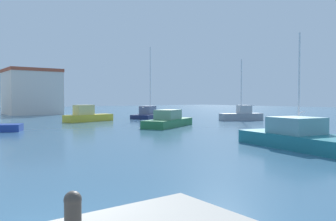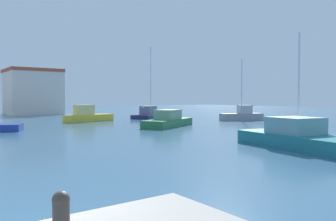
{
  "view_description": "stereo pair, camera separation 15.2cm",
  "coord_description": "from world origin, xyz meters",
  "px_view_note": "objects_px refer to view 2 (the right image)",
  "views": [
    {
      "loc": [
        -1.39,
        -5.34,
        2.51
      ],
      "look_at": [
        17.03,
        19.55,
        1.42
      ],
      "focal_mm": 36.14,
      "sensor_mm": 36.0,
      "label": 1
    },
    {
      "loc": [
        -1.27,
        -5.43,
        2.51
      ],
      "look_at": [
        17.03,
        19.55,
        1.42
      ],
      "focal_mm": 36.14,
      "sensor_mm": 36.0,
      "label": 2
    }
  ],
  "objects_px": {
    "sailboat_grey_inner_mooring": "(242,115)",
    "sailboat_white_far_left": "(298,128)",
    "motorboat_green_far_right": "(168,120)",
    "sailboat_navy_behind_lamppost": "(150,114)",
    "mooring_bollard": "(61,214)",
    "motorboat_yellow_distant_east": "(88,116)",
    "motorboat_teal_outer_mooring": "(311,139)"
  },
  "relations": [
    {
      "from": "mooring_bollard",
      "to": "sailboat_grey_inner_mooring",
      "type": "distance_m",
      "value": 36.44
    },
    {
      "from": "motorboat_green_far_right",
      "to": "sailboat_grey_inner_mooring",
      "type": "distance_m",
      "value": 12.12
    },
    {
      "from": "sailboat_white_far_left",
      "to": "motorboat_green_far_right",
      "type": "xyz_separation_m",
      "value": [
        -3.67,
        10.56,
        0.1
      ]
    },
    {
      "from": "sailboat_white_far_left",
      "to": "sailboat_grey_inner_mooring",
      "type": "xyz_separation_m",
      "value": [
        8.29,
        12.47,
        0.18
      ]
    },
    {
      "from": "mooring_bollard",
      "to": "sailboat_navy_behind_lamppost",
      "type": "relative_size",
      "value": 0.06
    },
    {
      "from": "motorboat_green_far_right",
      "to": "motorboat_teal_outer_mooring",
      "type": "distance_m",
      "value": 15.4
    },
    {
      "from": "sailboat_grey_inner_mooring",
      "to": "motorboat_green_far_right",
      "type": "bearing_deg",
      "value": -170.91
    },
    {
      "from": "sailboat_white_far_left",
      "to": "motorboat_yellow_distant_east",
      "type": "bearing_deg",
      "value": 107.74
    },
    {
      "from": "sailboat_grey_inner_mooring",
      "to": "motorboat_yellow_distant_east",
      "type": "xyz_separation_m",
      "value": [
        -15.09,
        8.77,
        0.01
      ]
    },
    {
      "from": "sailboat_navy_behind_lamppost",
      "to": "sailboat_grey_inner_mooring",
      "type": "distance_m",
      "value": 12.16
    },
    {
      "from": "sailboat_grey_inner_mooring",
      "to": "motorboat_yellow_distant_east",
      "type": "bearing_deg",
      "value": 149.84
    },
    {
      "from": "sailboat_grey_inner_mooring",
      "to": "sailboat_white_far_left",
      "type": "bearing_deg",
      "value": -123.62
    },
    {
      "from": "mooring_bollard",
      "to": "sailboat_navy_behind_lamppost",
      "type": "distance_m",
      "value": 40.53
    },
    {
      "from": "mooring_bollard",
      "to": "sailboat_white_far_left",
      "type": "distance_m",
      "value": 22.7
    },
    {
      "from": "motorboat_green_far_right",
      "to": "sailboat_navy_behind_lamppost",
      "type": "height_order",
      "value": "sailboat_navy_behind_lamppost"
    },
    {
      "from": "sailboat_white_far_left",
      "to": "sailboat_grey_inner_mooring",
      "type": "bearing_deg",
      "value": 56.38
    },
    {
      "from": "mooring_bollard",
      "to": "sailboat_white_far_left",
      "type": "relative_size",
      "value": 0.08
    },
    {
      "from": "motorboat_green_far_right",
      "to": "motorboat_teal_outer_mooring",
      "type": "relative_size",
      "value": 0.76
    },
    {
      "from": "sailboat_white_far_left",
      "to": "sailboat_navy_behind_lamppost",
      "type": "height_order",
      "value": "sailboat_navy_behind_lamppost"
    },
    {
      "from": "motorboat_green_far_right",
      "to": "motorboat_teal_outer_mooring",
      "type": "bearing_deg",
      "value": -99.14
    },
    {
      "from": "sailboat_grey_inner_mooring",
      "to": "motorboat_yellow_distant_east",
      "type": "distance_m",
      "value": 17.45
    },
    {
      "from": "sailboat_navy_behind_lamppost",
      "to": "motorboat_yellow_distant_east",
      "type": "height_order",
      "value": "sailboat_navy_behind_lamppost"
    },
    {
      "from": "motorboat_yellow_distant_east",
      "to": "motorboat_teal_outer_mooring",
      "type": "xyz_separation_m",
      "value": [
        0.68,
        -25.89,
        -0.12
      ]
    },
    {
      "from": "motorboat_green_far_right",
      "to": "motorboat_yellow_distant_east",
      "type": "bearing_deg",
      "value": 106.3
    },
    {
      "from": "sailboat_white_far_left",
      "to": "mooring_bollard",
      "type": "bearing_deg",
      "value": -153.6
    },
    {
      "from": "mooring_bollard",
      "to": "sailboat_navy_behind_lamppost",
      "type": "xyz_separation_m",
      "value": [
        23.01,
        33.35,
        -0.69
      ]
    },
    {
      "from": "sailboat_white_far_left",
      "to": "motorboat_teal_outer_mooring",
      "type": "xyz_separation_m",
      "value": [
        -6.12,
        -4.65,
        0.06
      ]
    },
    {
      "from": "mooring_bollard",
      "to": "sailboat_grey_inner_mooring",
      "type": "height_order",
      "value": "sailboat_grey_inner_mooring"
    },
    {
      "from": "mooring_bollard",
      "to": "sailboat_grey_inner_mooring",
      "type": "xyz_separation_m",
      "value": [
        28.61,
        22.56,
        -0.59
      ]
    },
    {
      "from": "sailboat_grey_inner_mooring",
      "to": "motorboat_teal_outer_mooring",
      "type": "distance_m",
      "value": 22.38
    },
    {
      "from": "sailboat_grey_inner_mooring",
      "to": "motorboat_teal_outer_mooring",
      "type": "relative_size",
      "value": 0.79
    },
    {
      "from": "sailboat_white_far_left",
      "to": "sailboat_navy_behind_lamppost",
      "type": "distance_m",
      "value": 23.42
    }
  ]
}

